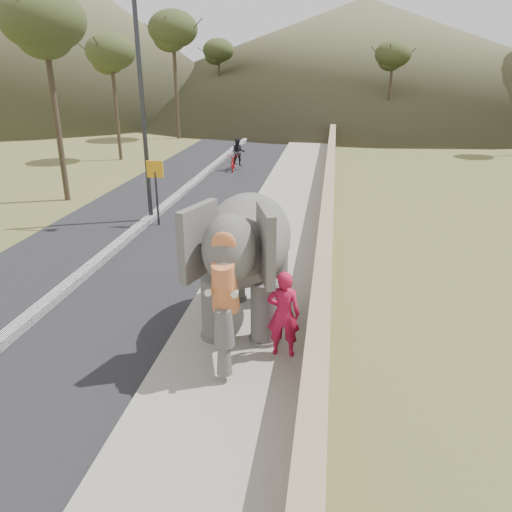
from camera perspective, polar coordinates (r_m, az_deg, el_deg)
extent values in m
plane|color=olive|center=(8.71, -5.14, -19.08)|extent=(160.00, 160.00, 0.00)
cube|color=black|center=(18.62, -12.96, 3.09)|extent=(7.00, 120.00, 0.03)
cube|color=black|center=(18.59, -12.98, 3.37)|extent=(0.35, 120.00, 0.22)
cube|color=#9E9687|center=(17.43, 2.54, 2.59)|extent=(3.00, 120.00, 0.15)
cube|color=tan|center=(17.20, 8.05, 3.81)|extent=(0.30, 120.00, 1.10)
cylinder|color=#2E2F34|center=(18.81, -12.80, 15.73)|extent=(0.16, 0.16, 8.00)
cylinder|color=#2D2D33|center=(18.60, -11.24, 6.38)|extent=(0.08, 0.08, 2.00)
cube|color=orange|center=(18.36, -11.49, 9.69)|extent=(0.60, 0.05, 0.60)
cone|color=brown|center=(73.36, -26.45, 23.37)|extent=(60.00, 60.00, 22.00)
cone|color=brown|center=(76.52, 12.00, 21.77)|extent=(80.00, 80.00, 14.00)
imported|color=#AC1235|center=(9.82, 3.16, -6.61)|extent=(0.66, 0.43, 1.80)
imported|color=maroon|center=(28.39, -2.60, 10.69)|extent=(0.86, 1.86, 0.94)
imported|color=black|center=(28.24, -2.04, 11.77)|extent=(0.82, 0.68, 1.54)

